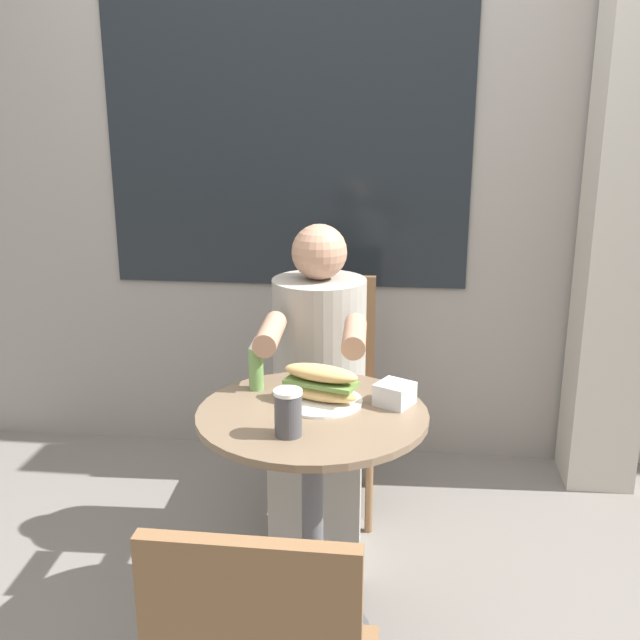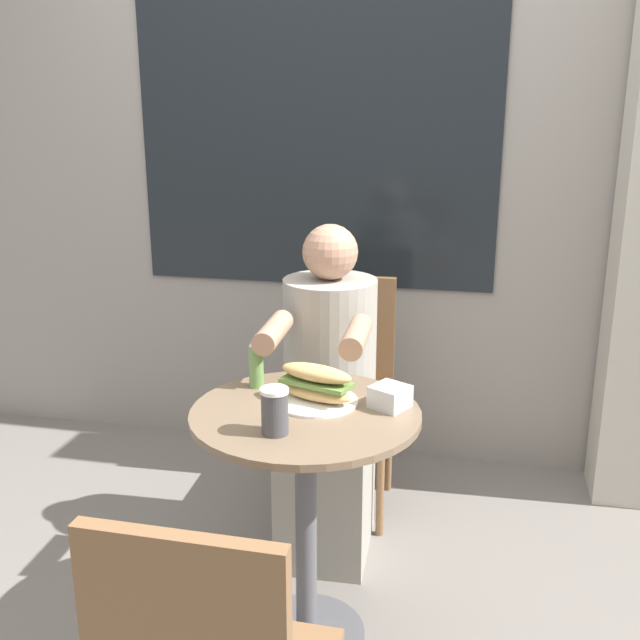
{
  "view_description": "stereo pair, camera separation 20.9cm",
  "coord_description": "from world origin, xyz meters",
  "px_view_note": "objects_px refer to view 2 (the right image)",
  "views": [
    {
      "loc": [
        0.23,
        -1.82,
        1.5
      ],
      "look_at": [
        0.0,
        0.18,
        0.91
      ],
      "focal_mm": 42.0,
      "sensor_mm": 36.0,
      "label": 1
    },
    {
      "loc": [
        0.44,
        -1.78,
        1.5
      ],
      "look_at": [
        0.0,
        0.18,
        0.91
      ],
      "focal_mm": 42.0,
      "sensor_mm": 36.0,
      "label": 2
    }
  ],
  "objects_px": {
    "drink_cup": "(275,411)",
    "seated_diner": "(328,414)",
    "diner_chair": "(346,371)",
    "condiment_bottle": "(256,362)",
    "sandwich_on_plate": "(316,387)",
    "cafe_table": "(306,478)"
  },
  "relations": [
    {
      "from": "diner_chair",
      "to": "drink_cup",
      "type": "bearing_deg",
      "value": 87.93
    },
    {
      "from": "cafe_table",
      "to": "diner_chair",
      "type": "relative_size",
      "value": 0.82
    },
    {
      "from": "seated_diner",
      "to": "diner_chair",
      "type": "bearing_deg",
      "value": -91.45
    },
    {
      "from": "diner_chair",
      "to": "condiment_bottle",
      "type": "relative_size",
      "value": 5.5
    },
    {
      "from": "condiment_bottle",
      "to": "drink_cup",
      "type": "bearing_deg",
      "value": -64.73
    },
    {
      "from": "diner_chair",
      "to": "sandwich_on_plate",
      "type": "relative_size",
      "value": 3.81
    },
    {
      "from": "sandwich_on_plate",
      "to": "condiment_bottle",
      "type": "relative_size",
      "value": 1.44
    },
    {
      "from": "sandwich_on_plate",
      "to": "drink_cup",
      "type": "height_order",
      "value": "drink_cup"
    },
    {
      "from": "sandwich_on_plate",
      "to": "condiment_bottle",
      "type": "bearing_deg",
      "value": 158.08
    },
    {
      "from": "sandwich_on_plate",
      "to": "seated_diner",
      "type": "bearing_deg",
      "value": 97.48
    },
    {
      "from": "drink_cup",
      "to": "seated_diner",
      "type": "bearing_deg",
      "value": 89.88
    },
    {
      "from": "cafe_table",
      "to": "drink_cup",
      "type": "xyz_separation_m",
      "value": [
        -0.04,
        -0.15,
        0.26
      ]
    },
    {
      "from": "diner_chair",
      "to": "condiment_bottle",
      "type": "xyz_separation_m",
      "value": [
        -0.13,
        -0.68,
        0.26
      ]
    },
    {
      "from": "cafe_table",
      "to": "condiment_bottle",
      "type": "height_order",
      "value": "condiment_bottle"
    },
    {
      "from": "seated_diner",
      "to": "condiment_bottle",
      "type": "height_order",
      "value": "seated_diner"
    },
    {
      "from": "condiment_bottle",
      "to": "seated_diner",
      "type": "bearing_deg",
      "value": 67.73
    },
    {
      "from": "diner_chair",
      "to": "sandwich_on_plate",
      "type": "distance_m",
      "value": 0.8
    },
    {
      "from": "sandwich_on_plate",
      "to": "condiment_bottle",
      "type": "height_order",
      "value": "condiment_bottle"
    },
    {
      "from": "drink_cup",
      "to": "condiment_bottle",
      "type": "bearing_deg",
      "value": 115.27
    },
    {
      "from": "seated_diner",
      "to": "drink_cup",
      "type": "xyz_separation_m",
      "value": [
        -0.0,
        -0.63,
        0.28
      ]
    },
    {
      "from": "seated_diner",
      "to": "condiment_bottle",
      "type": "xyz_separation_m",
      "value": [
        -0.14,
        -0.34,
        0.29
      ]
    },
    {
      "from": "sandwich_on_plate",
      "to": "condiment_bottle",
      "type": "distance_m",
      "value": 0.21
    }
  ]
}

